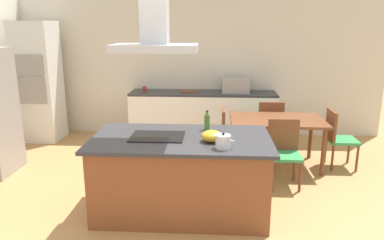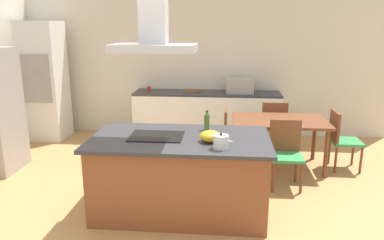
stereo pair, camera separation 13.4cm
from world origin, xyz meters
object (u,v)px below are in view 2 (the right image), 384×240
Objects in this scene: coffee_mug_red at (149,89)px; cutting_board at (193,91)px; chair_facing_island at (285,149)px; range_hood at (154,27)px; countertop_microwave at (240,85)px; chair_facing_back_wall at (273,123)px; olive_oil_bottle at (207,122)px; chair_at_left_end at (218,133)px; wall_oven_stack at (44,81)px; cooktop at (157,136)px; dining_table at (279,125)px; mixing_bowl at (210,136)px; tea_kettle at (221,142)px; chair_at_right_end at (341,136)px.

cutting_board is (0.84, 0.01, -0.04)m from coffee_mug_red.
range_hood is (-1.59, -0.85, 1.59)m from chair_facing_island.
countertop_microwave is 1.04m from chair_facing_back_wall.
coffee_mug_red is at bearing 162.10° from chair_facing_back_wall.
chair_at_left_end is (0.12, 1.18, -0.49)m from olive_oil_bottle.
chair_facing_island is 0.99× the size of range_hood.
wall_oven_stack reaches higher than coffee_mug_red.
cooktop is 3.74m from wall_oven_stack.
range_hood is at bearing -76.58° from coffee_mug_red.
coffee_mug_red is 0.06× the size of dining_table.
dining_table is at bearing -15.04° from wall_oven_stack.
mixing_bowl is 2.51× the size of coffee_mug_red.
countertop_microwave is (0.48, 2.54, 0.04)m from olive_oil_bottle.
tea_kettle is (0.73, -0.35, 0.07)m from cooktop.
tea_kettle is 2.61m from chair_at_right_end.
chair_at_right_end is at bearing -31.03° from cutting_board.
mixing_bowl is 0.25× the size of range_hood.
range_hood reaches higher than coffee_mug_red.
chair_at_left_end is 0.99× the size of range_hood.
mixing_bowl is (-0.12, 0.22, -0.01)m from tea_kettle.
range_hood is at bearing -114.05° from chair_at_left_end.
chair_at_right_end is at bearing 46.40° from tea_kettle.
cutting_board reaches higher than chair_at_left_end.
olive_oil_bottle is 1.26m from chair_facing_island.
chair_facing_back_wall is at bearing 60.59° from olive_oil_bottle.
cutting_board is at bearing 87.11° from range_hood.
dining_table is at bearing 43.56° from cooktop.
olive_oil_bottle reaches higher than cooktop.
tea_kettle is 2.32× the size of coffee_mug_red.
tea_kettle is 2.71m from chair_facing_back_wall.
chair_at_left_end is at bearing -104.50° from countertop_microwave.
chair_facing_island reaches higher than dining_table.
tea_kettle reaches higher than chair_at_right_end.
cutting_board is 0.15× the size of wall_oven_stack.
chair_at_left_end is (0.06, 1.64, -0.45)m from mixing_bowl.
chair_at_right_end is 1.13m from chair_facing_island.
chair_facing_back_wall is at bearing -6.34° from wall_oven_stack.
cutting_board is 1.68m from chair_facing_back_wall.
dining_table is (1.44, -1.42, -0.24)m from cutting_board.
wall_oven_stack is (-3.24, 2.78, 0.14)m from mixing_bowl.
cutting_board is (0.15, 2.93, 0.00)m from cooktop.
cooktop is at bearing 154.66° from tea_kettle.
olive_oil_bottle is 0.17× the size of dining_table.
cutting_board is at bearing 110.38° from chair_at_left_end.
chair_facing_back_wall is (4.22, -0.47, -0.59)m from wall_oven_stack.
cooktop reaches higher than dining_table.
cutting_board reaches higher than chair_facing_island.
chair_at_left_end is (-0.92, 0.00, -0.16)m from dining_table.
chair_facing_island is (0.56, -2.03, -0.53)m from countertop_microwave.
chair_at_left_end is 1.13m from chair_facing_back_wall.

